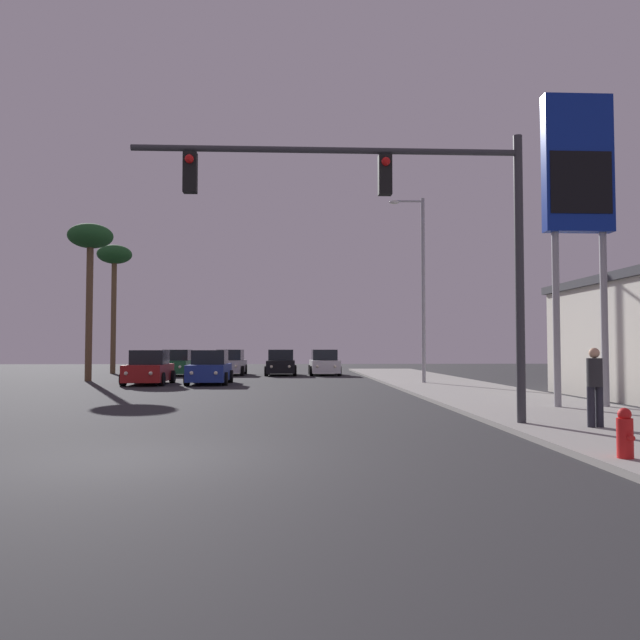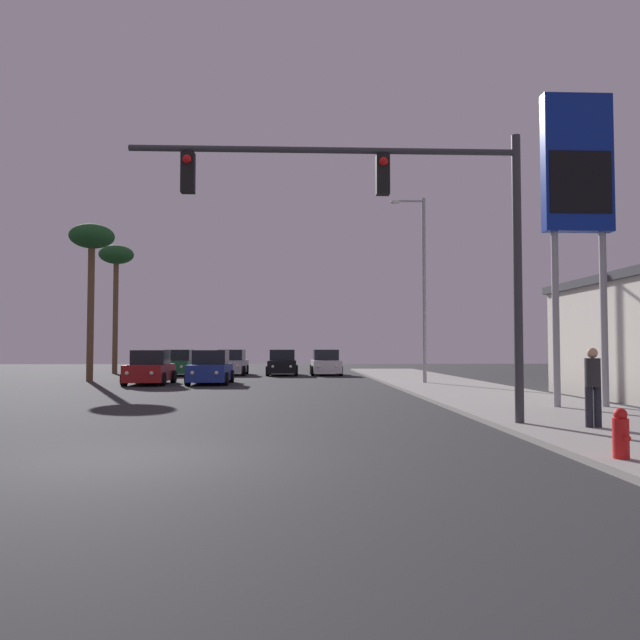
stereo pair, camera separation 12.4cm
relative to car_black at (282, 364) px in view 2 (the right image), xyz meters
name	(u,v)px [view 2 (the right image)]	position (x,y,z in m)	size (l,w,h in m)	color
ground_plane	(136,459)	(-1.70, -30.88, -0.76)	(120.00, 120.00, 0.00)	#28282B
sidewalk_right	(508,401)	(7.80, -20.88, -0.70)	(5.00, 60.00, 0.12)	gray
car_black	(282,364)	(0.00, 0.00, 0.00)	(2.04, 4.31, 1.68)	black
car_white	(326,364)	(2.86, 0.16, 0.00)	(2.04, 4.33, 1.68)	silver
car_red	(150,369)	(-6.29, -10.04, 0.00)	(2.04, 4.34, 1.68)	maroon
car_green	(179,364)	(-6.71, -0.27, 0.00)	(2.04, 4.32, 1.68)	#195933
car_silver	(232,363)	(-3.38, 0.58, 0.00)	(2.04, 4.34, 1.68)	#B7B7BC
car_blue	(211,369)	(-3.36, -9.84, 0.00)	(2.04, 4.31, 1.68)	navy
traffic_light_mast	(402,213)	(3.25, -27.32, 4.04)	(8.79, 0.36, 6.50)	#38383D
street_lamp	(421,280)	(6.98, -11.11, 4.36)	(1.74, 0.24, 9.00)	#99999E
gas_station_sign	(577,180)	(8.98, -23.64, 5.86)	(2.00, 0.42, 9.00)	#99999E
fire_hydrant	(621,434)	(5.77, -31.80, -0.27)	(0.24, 0.34, 0.76)	red
pedestrian_on_sidewalk	(593,384)	(7.12, -28.16, 0.27)	(0.34, 0.32, 1.67)	#23232D
palm_tree_mid	(92,245)	(-10.26, -6.88, 6.66)	(2.40, 2.40, 8.55)	brown
palm_tree_far	(116,262)	(-11.79, 3.12, 7.10)	(2.40, 2.40, 9.04)	brown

